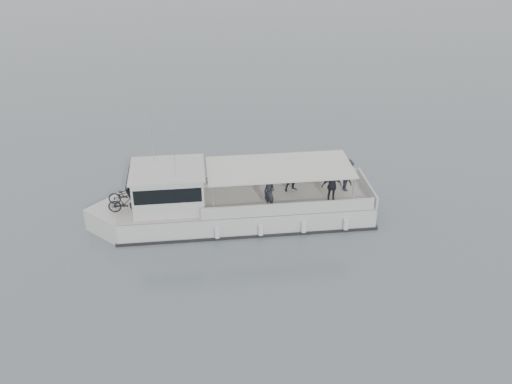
{
  "coord_description": "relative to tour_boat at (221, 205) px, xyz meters",
  "views": [
    {
      "loc": [
        1.05,
        -25.1,
        15.0
      ],
      "look_at": [
        0.5,
        -0.78,
        1.6
      ],
      "focal_mm": 40.0,
      "sensor_mm": 36.0,
      "label": 1
    }
  ],
  "objects": [
    {
      "name": "tour_boat",
      "position": [
        0.0,
        0.0,
        0.0
      ],
      "size": [
        14.21,
        5.16,
        5.91
      ],
      "rotation": [
        0.0,
        0.0,
        0.14
      ],
      "color": "silver",
      "rests_on": "ground"
    },
    {
      "name": "ground",
      "position": [
        1.22,
        0.95,
        -0.97
      ],
      "size": [
        1400.0,
        1400.0,
        0.0
      ],
      "primitive_type": "plane",
      "color": "slate",
      "rests_on": "ground"
    }
  ]
}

